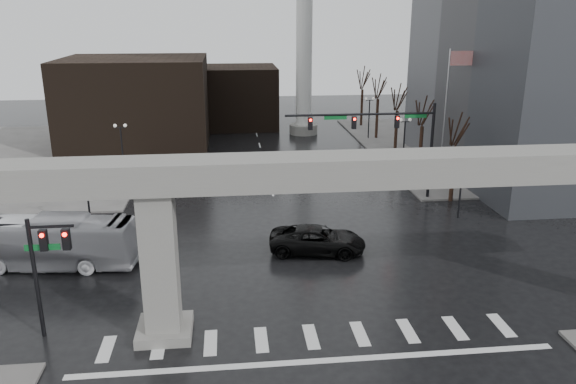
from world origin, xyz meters
The scene contains 24 objects.
ground centered at (0.00, 0.00, 0.00)m, with size 160.00×160.00×0.00m, color black.
sidewalk_ne centered at (26.00, 36.00, 0.07)m, with size 28.00×36.00×0.15m, color slate.
sidewalk_nw centered at (-26.00, 36.00, 0.07)m, with size 28.00×36.00×0.15m, color slate.
elevated_guideway centered at (1.26, 0.00, 6.88)m, with size 48.00×2.60×8.70m.
building_far_left centered at (-14.00, 42.00, 5.00)m, with size 16.00×14.00×10.00m, color black.
building_far_mid centered at (-2.00, 52.00, 4.00)m, with size 10.00×10.00×8.00m, color black.
smokestack centered at (6.00, 46.00, 13.35)m, with size 3.60×3.60×30.00m.
signal_mast_arm centered at (8.99, 18.80, 5.83)m, with size 12.12×0.43×8.00m.
signal_left_pole centered at (-12.25, 0.50, 4.07)m, with size 2.30×0.30×6.00m.
flagpole_assembly centered at (15.29, 22.00, 7.53)m, with size 2.06×0.12×12.00m.
lamp_right_0 centered at (13.50, 14.00, 3.47)m, with size 1.22×0.32×5.11m.
lamp_right_1 centered at (13.50, 28.00, 3.47)m, with size 1.22×0.32×5.11m.
lamp_right_2 centered at (13.50, 42.00, 3.47)m, with size 1.22×0.32×5.11m.
lamp_left_0 centered at (-13.50, 14.00, 3.47)m, with size 1.22×0.32×5.11m.
lamp_left_1 centered at (-13.50, 28.00, 3.47)m, with size 1.22×0.32×5.11m.
lamp_left_2 centered at (-13.50, 42.00, 3.47)m, with size 1.22×0.32×5.11m.
tree_right_0 centered at (14.53, 18.02, 2.79)m, with size 1.09×1.58×7.50m.
tree_right_1 centered at (14.53, 26.02, 2.85)m, with size 1.09×1.61×7.67m.
tree_right_2 centered at (14.53, 34.02, 2.91)m, with size 1.10×1.63×7.85m.
tree_right_3 centered at (14.53, 42.02, 2.98)m, with size 1.11×1.66×8.02m.
tree_right_4 centered at (14.53, 50.02, 3.04)m, with size 1.12×1.69×8.19m.
pickup_truck centered at (1.88, 8.86, 0.86)m, with size 2.85×6.17×1.72m, color black.
city_bus centered at (-15.10, 8.58, 1.60)m, with size 2.69×11.49×3.20m, color silver.
far_car centered at (-5.19, 26.86, 0.80)m, with size 1.88×4.67×1.59m, color black.
Camera 1 is at (-3.66, -24.29, 14.89)m, focal length 35.00 mm.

